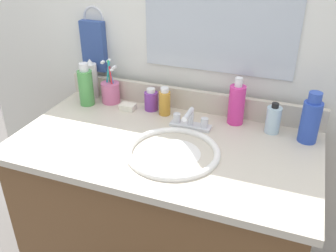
% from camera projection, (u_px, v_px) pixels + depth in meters
% --- Properties ---
extents(vanity_cabinet, '(1.05, 0.55, 0.79)m').
position_uv_depth(vanity_cabinet, '(164.00, 228.00, 1.54)').
color(vanity_cabinet, brown).
rests_on(vanity_cabinet, ground_plane).
extents(countertop, '(1.10, 0.60, 0.03)m').
position_uv_depth(countertop, '(164.00, 145.00, 1.35)').
color(countertop, beige).
rests_on(countertop, vanity_cabinet).
extents(backsplash, '(1.10, 0.02, 0.09)m').
position_uv_depth(backsplash, '(188.00, 99.00, 1.56)').
color(backsplash, beige).
rests_on(backsplash, countertop).
extents(back_wall, '(2.20, 0.04, 1.30)m').
position_uv_depth(back_wall, '(191.00, 135.00, 1.71)').
color(back_wall, silver).
rests_on(back_wall, ground_plane).
extents(towel_ring, '(0.10, 0.01, 0.10)m').
position_uv_depth(towel_ring, '(93.00, 18.00, 1.58)').
color(towel_ring, silver).
extents(hand_towel, '(0.11, 0.04, 0.22)m').
position_uv_depth(hand_towel, '(94.00, 46.00, 1.63)').
color(hand_towel, '#334C8C').
extents(sink_basin, '(0.33, 0.33, 0.11)m').
position_uv_depth(sink_basin, '(173.00, 160.00, 1.29)').
color(sink_basin, white).
rests_on(sink_basin, countertop).
extents(faucet, '(0.16, 0.10, 0.08)m').
position_uv_depth(faucet, '(190.00, 121.00, 1.42)').
color(faucet, silver).
rests_on(faucet, countertop).
extents(bottle_cream_purple, '(0.06, 0.06, 0.10)m').
position_uv_depth(bottle_cream_purple, '(151.00, 100.00, 1.55)').
color(bottle_cream_purple, '#7A3899').
rests_on(bottle_cream_purple, countertop).
extents(bottle_gel_clear, '(0.05, 0.05, 0.12)m').
position_uv_depth(bottle_gel_clear, '(273.00, 119.00, 1.38)').
color(bottle_gel_clear, silver).
rests_on(bottle_gel_clear, countertop).
extents(bottle_toner_green, '(0.06, 0.06, 0.19)m').
position_uv_depth(bottle_toner_green, '(86.00, 86.00, 1.58)').
color(bottle_toner_green, '#4C9E4C').
rests_on(bottle_toner_green, countertop).
extents(bottle_soap_pink, '(0.06, 0.06, 0.19)m').
position_uv_depth(bottle_soap_pink, '(237.00, 104.00, 1.43)').
color(bottle_soap_pink, '#D8338C').
rests_on(bottle_soap_pink, countertop).
extents(bottle_shampoo_blue, '(0.07, 0.07, 0.19)m').
position_uv_depth(bottle_shampoo_blue, '(311.00, 120.00, 1.31)').
color(bottle_shampoo_blue, '#2D4CB2').
rests_on(bottle_shampoo_blue, countertop).
extents(bottle_lotion_white, '(0.05, 0.05, 0.18)m').
position_uv_depth(bottle_lotion_white, '(92.00, 80.00, 1.65)').
color(bottle_lotion_white, white).
rests_on(bottle_lotion_white, countertop).
extents(bottle_oil_amber, '(0.05, 0.05, 0.12)m').
position_uv_depth(bottle_oil_amber, '(165.00, 102.00, 1.51)').
color(bottle_oil_amber, gold).
rests_on(bottle_oil_amber, countertop).
extents(cup_pink, '(0.08, 0.08, 0.19)m').
position_uv_depth(cup_pink, '(111.00, 91.00, 1.62)').
color(cup_pink, '#D16693').
rests_on(cup_pink, countertop).
extents(soap_bar, '(0.06, 0.04, 0.02)m').
position_uv_depth(soap_bar, '(128.00, 107.00, 1.57)').
color(soap_bar, white).
rests_on(soap_bar, countertop).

